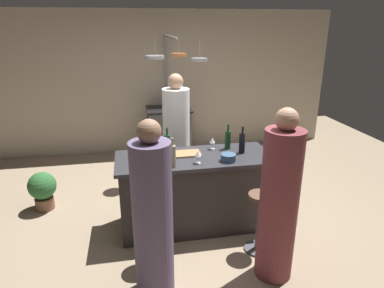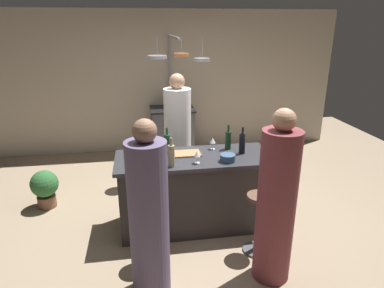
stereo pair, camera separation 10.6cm
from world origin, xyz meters
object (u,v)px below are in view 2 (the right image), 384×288
object	(u,v)px
guest_right	(276,205)
wine_glass_near_left_guest	(213,141)
mixing_bowl_steel	(154,154)
wine_bottle_green	(167,144)
wine_bottle_white	(171,156)
mixing_bowl_blue	(228,158)
stove_range	(173,131)
guest_left	(149,218)
bar_stool_left	(155,230)
wine_bottle_dark	(242,143)
chef	(178,141)
bar_stool_right	(258,221)
wine_glass_by_chef	(197,154)
cutting_board	(187,154)
wine_bottle_red	(228,140)
pepper_mill	(143,144)
potted_plant	(45,187)

from	to	relation	value
guest_right	wine_glass_near_left_guest	size ratio (longest dim) A/B	11.51
guest_right	mixing_bowl_steel	world-z (taller)	guest_right
guest_right	wine_bottle_green	bearing A→B (deg)	128.32
wine_bottle_white	mixing_bowl_blue	distance (m)	0.64
guest_right	mixing_bowl_steel	size ratio (longest dim) A/B	8.12
stove_range	guest_left	size ratio (longest dim) A/B	0.54
bar_stool_left	wine_bottle_dark	size ratio (longest dim) A/B	2.14
chef	wine_bottle_dark	size ratio (longest dim) A/B	5.46
wine_bottle_white	mixing_bowl_blue	size ratio (longest dim) A/B	1.92
guest_right	wine_bottle_dark	bearing A→B (deg)	91.34
bar_stool_right	mixing_bowl_blue	bearing A→B (deg)	119.31
mixing_bowl_steel	wine_glass_by_chef	bearing A→B (deg)	-30.52
cutting_board	wine_bottle_red	xyz separation A→B (m)	(0.52, 0.10, 0.11)
wine_bottle_dark	wine_glass_near_left_guest	world-z (taller)	wine_bottle_dark
bar_stool_left	cutting_board	size ratio (longest dim) A/B	2.12
wine_glass_near_left_guest	mixing_bowl_steel	size ratio (longest dim) A/B	0.71
guest_right	pepper_mill	xyz separation A→B (m)	(-1.16, 1.21, 0.23)
guest_left	wine_bottle_green	bearing A→B (deg)	76.87
cutting_board	wine_glass_by_chef	distance (m)	0.31
stove_range	guest_right	size ratio (longest dim) A/B	0.53
bar_stool_right	wine_glass_by_chef	world-z (taller)	wine_glass_by_chef
mixing_bowl_steel	potted_plant	bearing A→B (deg)	154.75
pepper_mill	wine_bottle_dark	world-z (taller)	wine_bottle_dark
stove_range	mixing_bowl_blue	xyz separation A→B (m)	(0.34, -2.65, 0.49)
potted_plant	mixing_bowl_blue	size ratio (longest dim) A/B	3.09
wine_bottle_red	cutting_board	bearing A→B (deg)	-169.17
potted_plant	cutting_board	distance (m)	2.02
guest_left	mixing_bowl_steel	distance (m)	1.09
wine_bottle_dark	guest_left	bearing A→B (deg)	-137.84
stove_range	bar_stool_left	world-z (taller)	stove_range
cutting_board	mixing_bowl_blue	size ratio (longest dim) A/B	1.90
mixing_bowl_blue	wine_bottle_white	bearing A→B (deg)	-175.42
stove_range	mixing_bowl_blue	distance (m)	2.72
wine_bottle_red	wine_glass_by_chef	size ratio (longest dim) A/B	2.09
wine_glass_by_chef	wine_glass_near_left_guest	xyz separation A→B (m)	(0.27, 0.40, 0.00)
guest_right	cutting_board	distance (m)	1.28
bar_stool_left	wine_glass_near_left_guest	xyz separation A→B (m)	(0.76, 0.82, 0.63)
wine_bottle_white	chef	bearing A→B (deg)	79.81
guest_right	wine_bottle_dark	size ratio (longest dim) A/B	5.29
pepper_mill	wine_bottle_dark	size ratio (longest dim) A/B	0.66
pepper_mill	wine_bottle_dark	bearing A→B (deg)	-9.75
bar_stool_right	wine_bottle_red	bearing A→B (deg)	99.33
potted_plant	mixing_bowl_blue	world-z (taller)	mixing_bowl_blue
guest_right	wine_bottle_white	bearing A→B (deg)	139.78
wine_bottle_dark	mixing_bowl_steel	bearing A→B (deg)	177.30
bar_stool_left	guest_left	distance (m)	0.55
wine_bottle_green	potted_plant	bearing A→B (deg)	159.12
stove_range	wine_bottle_green	bearing A→B (deg)	-97.26
wine_bottle_dark	potted_plant	bearing A→B (deg)	163.61
mixing_bowl_blue	guest_left	bearing A→B (deg)	-138.17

